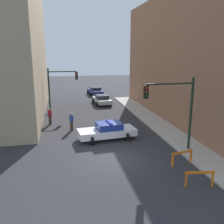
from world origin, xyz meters
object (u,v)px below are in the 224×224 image
(parked_car_mid, at_px, (95,91))
(traffic_light_near, at_px, (176,104))
(police_car, at_px, (107,131))
(barrier_mid, at_px, (182,156))
(parked_car_near, at_px, (102,99))
(pedestrian_corner, at_px, (50,116))
(traffic_cone, at_px, (128,137))
(pedestrian_crossing, at_px, (71,121))
(traffic_light_far, at_px, (58,84))
(barrier_front, at_px, (200,176))

(parked_car_mid, bearing_deg, traffic_light_near, -90.85)
(police_car, xyz_separation_m, barrier_mid, (3.78, -5.65, -0.11))
(parked_car_near, xyz_separation_m, pedestrian_corner, (-6.62, -8.60, 0.19))
(pedestrian_corner, relative_size, traffic_cone, 2.53)
(barrier_mid, bearing_deg, traffic_light_near, 78.39)
(parked_car_mid, relative_size, barrier_mid, 2.83)
(parked_car_mid, height_order, barrier_mid, parked_car_mid)
(parked_car_near, distance_m, traffic_cone, 14.73)
(parked_car_mid, xyz_separation_m, pedestrian_corner, (-6.80, -16.52, 0.19))
(pedestrian_crossing, bearing_deg, barrier_mid, -50.60)
(police_car, relative_size, traffic_cone, 7.42)
(parked_car_near, distance_m, parked_car_mid, 7.92)
(traffic_light_far, relative_size, traffic_cone, 7.93)
(parked_car_near, xyz_separation_m, parked_car_mid, (0.18, 7.92, 0.00))
(pedestrian_crossing, xyz_separation_m, traffic_cone, (4.29, -3.82, -0.54))
(police_car, relative_size, parked_car_mid, 1.09)
(traffic_light_far, height_order, traffic_cone, traffic_light_far)
(traffic_light_far, distance_m, pedestrian_crossing, 7.77)
(police_car, relative_size, barrier_mid, 3.09)
(barrier_mid, bearing_deg, police_car, 123.78)
(pedestrian_crossing, xyz_separation_m, pedestrian_corner, (-2.00, 2.30, 0.00))
(parked_car_mid, relative_size, traffic_cone, 6.80)
(traffic_cone, bearing_deg, pedestrian_corner, 135.77)
(pedestrian_crossing, bearing_deg, parked_car_mid, 78.09)
(traffic_light_far, xyz_separation_m, police_car, (3.81, -10.31, -2.67))
(pedestrian_corner, relative_size, barrier_mid, 1.05)
(traffic_light_near, bearing_deg, barrier_front, -99.45)
(traffic_light_near, relative_size, traffic_cone, 7.93)
(pedestrian_corner, distance_m, traffic_cone, 8.79)
(parked_car_mid, bearing_deg, barrier_front, -93.15)
(police_car, xyz_separation_m, parked_car_mid, (2.04, 21.86, -0.05))
(barrier_front, bearing_deg, traffic_light_near, 80.55)
(police_car, bearing_deg, barrier_front, -163.84)
(pedestrian_crossing, bearing_deg, traffic_light_near, -40.70)
(traffic_light_far, bearing_deg, pedestrian_crossing, -81.80)
(barrier_front, xyz_separation_m, traffic_cone, (-1.89, 7.55, -0.30))
(parked_car_mid, bearing_deg, traffic_light_far, -122.64)
(pedestrian_corner, xyz_separation_m, traffic_cone, (6.29, -6.12, -0.54))
(barrier_mid, bearing_deg, pedestrian_corner, 127.85)
(traffic_light_near, bearing_deg, parked_car_mid, 94.91)
(police_car, height_order, parked_car_mid, police_car)
(parked_car_near, xyz_separation_m, pedestrian_crossing, (-4.62, -10.90, 0.19))
(parked_car_near, relative_size, barrier_mid, 2.80)
(parked_car_mid, distance_m, pedestrian_crossing, 19.43)
(parked_car_near, bearing_deg, barrier_mid, -88.47)
(police_car, relative_size, parked_car_near, 1.10)
(traffic_light_far, xyz_separation_m, barrier_mid, (7.59, -15.96, -2.78))
(traffic_light_far, height_order, barrier_front, traffic_light_far)
(barrier_front, distance_m, barrier_mid, 2.71)
(parked_car_near, relative_size, barrier_front, 2.78)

